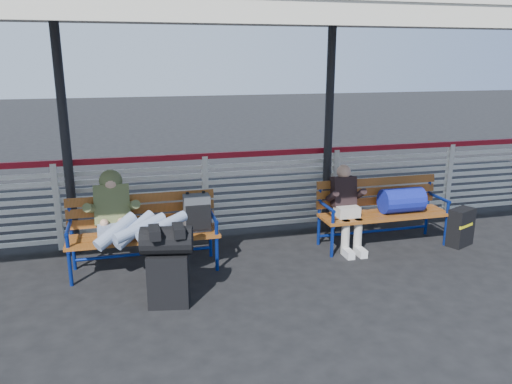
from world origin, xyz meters
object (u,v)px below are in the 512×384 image
object	(u,v)px
luggage_stack	(168,263)
bench_right	(391,203)
suitcase_side	(461,227)
bench_left	(159,222)
traveler_man	(131,223)
companion_person	(347,207)

from	to	relation	value
luggage_stack	bench_right	size ratio (longest dim) A/B	0.49
luggage_stack	suitcase_side	bearing A→B (deg)	21.50
bench_left	traveler_man	xyz separation A→B (m)	(-0.34, -0.35, 0.13)
bench_left	traveler_man	bearing A→B (deg)	-134.29
luggage_stack	bench_right	xyz separation A→B (m)	(3.16, 1.04, 0.12)
suitcase_side	bench_right	bearing A→B (deg)	137.19
bench_right	suitcase_side	xyz separation A→B (m)	(0.92, -0.30, -0.33)
bench_right	companion_person	world-z (taller)	companion_person
bench_left	traveler_man	size ratio (longest dim) A/B	1.10
bench_right	suitcase_side	bearing A→B (deg)	-18.26
bench_right	traveler_man	world-z (taller)	traveler_man
luggage_stack	traveler_man	bearing A→B (deg)	127.96
traveler_man	suitcase_side	bearing A→B (deg)	0.67
bench_left	companion_person	distance (m)	2.49
traveler_man	companion_person	bearing A→B (deg)	7.05
traveler_man	suitcase_side	distance (m)	4.45
luggage_stack	traveler_man	world-z (taller)	traveler_man
luggage_stack	traveler_man	distance (m)	0.81
bench_left	companion_person	world-z (taller)	companion_person
traveler_man	companion_person	world-z (taller)	traveler_man
bench_right	companion_person	size ratio (longest dim) A/B	1.57
luggage_stack	companion_person	size ratio (longest dim) A/B	0.76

